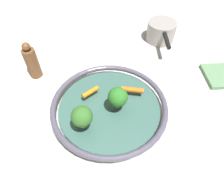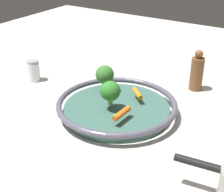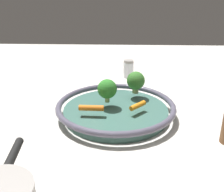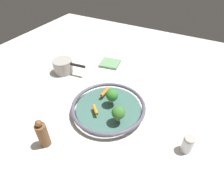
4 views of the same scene
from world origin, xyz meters
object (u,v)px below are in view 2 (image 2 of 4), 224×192
(baby_carrot_back, at_px, (122,113))
(broccoli_floret_mid, at_px, (105,75))
(pepper_mill, at_px, (197,72))
(salt_shaker, at_px, (34,71))
(broccoli_floret_edge, at_px, (110,91))
(baby_carrot_near_rim, at_px, (137,93))
(serving_bowl, at_px, (117,107))

(baby_carrot_back, xyz_separation_m, broccoli_floret_mid, (0.14, -0.12, 0.03))
(baby_carrot_back, bearing_deg, pepper_mill, -102.73)
(salt_shaker, height_order, pepper_mill, pepper_mill)
(broccoli_floret_edge, relative_size, salt_shaker, 0.92)
(pepper_mill, bearing_deg, salt_shaker, 25.20)
(broccoli_floret_edge, distance_m, pepper_mill, 0.34)
(baby_carrot_back, xyz_separation_m, pepper_mill, (-0.08, -0.34, 0.01))
(baby_carrot_back, xyz_separation_m, baby_carrot_near_rim, (0.02, -0.13, -0.00))
(baby_carrot_back, distance_m, salt_shaker, 0.44)
(baby_carrot_back, bearing_deg, broccoli_floret_mid, -42.48)
(serving_bowl, bearing_deg, broccoli_floret_edge, 76.69)
(baby_carrot_near_rim, height_order, pepper_mill, pepper_mill)
(broccoli_floret_edge, height_order, pepper_mill, pepper_mill)
(salt_shaker, bearing_deg, baby_carrot_near_rim, -177.39)
(broccoli_floret_edge, relative_size, pepper_mill, 0.50)
(serving_bowl, relative_size, salt_shaker, 4.67)
(serving_bowl, height_order, baby_carrot_back, baby_carrot_back)
(baby_carrot_near_rim, relative_size, pepper_mill, 0.41)
(baby_carrot_near_rim, bearing_deg, baby_carrot_back, 100.14)
(baby_carrot_near_rim, bearing_deg, serving_bowl, 62.08)
(serving_bowl, relative_size, broccoli_floret_edge, 5.05)
(baby_carrot_back, xyz_separation_m, salt_shaker, (0.42, -0.11, -0.01))
(baby_carrot_back, distance_m, baby_carrot_near_rim, 0.13)
(serving_bowl, relative_size, baby_carrot_back, 5.17)
(baby_carrot_back, xyz_separation_m, broccoli_floret_edge, (0.06, -0.04, 0.03))
(salt_shaker, bearing_deg, baby_carrot_back, 165.70)
(baby_carrot_back, height_order, baby_carrot_near_rim, baby_carrot_back)
(broccoli_floret_edge, bearing_deg, broccoli_floret_mid, -48.55)
(baby_carrot_near_rim, bearing_deg, salt_shaker, 2.61)
(baby_carrot_back, distance_m, pepper_mill, 0.35)
(serving_bowl, xyz_separation_m, broccoli_floret_mid, (0.08, -0.06, 0.06))
(broccoli_floret_edge, xyz_separation_m, salt_shaker, (0.36, -0.07, -0.05))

